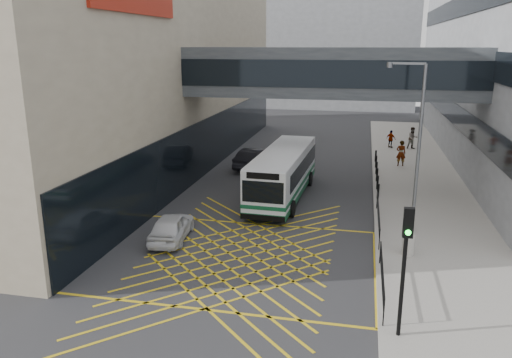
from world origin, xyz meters
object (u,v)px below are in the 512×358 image
Objects in this scene: traffic_light at (405,254)px; pedestrian_a at (401,153)px; car_silver at (293,166)px; litter_bin at (408,245)px; street_lamp at (416,138)px; pedestrian_b at (413,138)px; pedestrian_c at (391,139)px; bus at (284,172)px; car_dark at (255,158)px; car_white at (171,226)px.

pedestrian_a is (1.46, 23.98, -1.86)m from traffic_light.
car_silver is 15.26m from litter_bin.
street_lamp is (7.34, -10.42, 4.17)m from car_silver.
car_silver is at bearing 138.19° from street_lamp.
pedestrian_b reaches higher than litter_bin.
street_lamp is at bearing 82.36° from pedestrian_a.
litter_bin is 24.24m from pedestrian_b.
street_lamp is at bearing 122.66° from pedestrian_c.
bus reaches higher than car_dark.
pedestrian_c is at bearing 153.90° from pedestrian_b.
litter_bin is at bearing 122.11° from pedestrian_c.
pedestrian_b is at bearing 63.51° from bus.
traffic_light reaches higher than pedestrian_b.
pedestrian_b is (8.97, 16.27, -0.47)m from bus.
litter_bin is (0.77, 6.74, -2.38)m from traffic_light.
traffic_light is 2.23× the size of pedestrian_a.
car_dark reaches higher than litter_bin.
car_dark reaches higher than car_silver.
car_silver is 13.41m from street_lamp.
car_white is at bearing -140.38° from pedestrian_b.
pedestrian_a reaches higher than car_silver.
car_white is 2.20× the size of pedestrian_b.
pedestrian_c is (7.11, 16.40, -0.64)m from bus.
car_white is at bearing 97.64° from car_dark.
pedestrian_b is at bearing 83.25° from traffic_light.
bus is 5.54× the size of pedestrian_b.
litter_bin is 0.48× the size of pedestrian_b.
car_white is at bearing 76.83° from car_silver.
traffic_light reaches higher than car_silver.
car_dark is 3.15× the size of pedestrian_c.
pedestrian_c is at bearing 86.68° from traffic_light.
car_white is 14.23m from car_silver.
pedestrian_b is 1.87m from pedestrian_c.
traffic_light is at bearing -96.51° from litter_bin.
bus is at bearing -140.84° from pedestrian_b.
car_white reaches higher than litter_bin.
car_silver is 14.07m from pedestrian_b.
bus reaches higher than pedestrian_c.
car_silver reaches higher than litter_bin.
pedestrian_b reaches higher than car_silver.
pedestrian_c is (0.25, 24.27, 0.32)m from litter_bin.
pedestrian_a is (0.69, 17.23, 0.52)m from litter_bin.
litter_bin is 0.59× the size of pedestrian_c.
pedestrian_c is at bearing 68.94° from bus.
car_dark is 14.08m from pedestrian_c.
pedestrian_c reaches higher than car_dark.
street_lamp is at bearing -117.06° from pedestrian_b.
traffic_light reaches higher than bus.
traffic_light is at bearing 141.00° from car_white.
car_silver is 8.65m from pedestrian_a.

